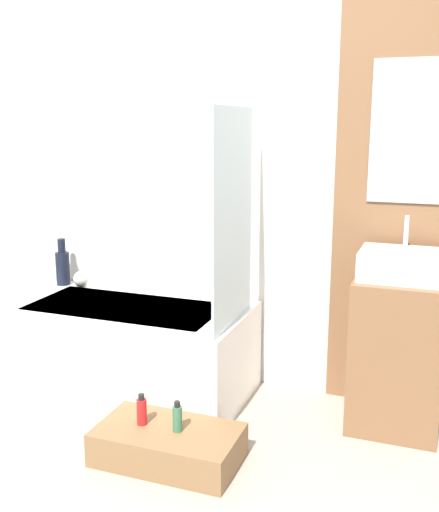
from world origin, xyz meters
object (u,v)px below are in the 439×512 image
object	(u,v)px
vase_round_light	(81,279)
bathtub	(127,349)
bottle_soap_secondary	(177,418)
vase_tall_dark	(63,266)
sink	(403,265)
wooden_step_bench	(168,445)
bottle_soap_primary	(142,411)

from	to	relation	value
vase_round_light	bathtub	bearing A→B (deg)	-30.21
vase_round_light	bottle_soap_secondary	size ratio (longest dim) A/B	0.71
vase_tall_dark	bottle_soap_secondary	distance (m)	1.55
sink	bottle_soap_secondary	size ratio (longest dim) A/B	2.85
vase_tall_dark	bottle_soap_secondary	size ratio (longest dim) A/B	2.07
bathtub	vase_round_light	distance (m)	0.62
vase_round_light	wooden_step_bench	bearing A→B (deg)	-40.74
bottle_soap_secondary	vase_round_light	bearing A→B (deg)	140.62
wooden_step_bench	vase_tall_dark	xyz separation A→B (m)	(-1.15, 0.88, 0.56)
bottle_soap_primary	bottle_soap_secondary	size ratio (longest dim) A/B	1.04
vase_tall_dark	bottle_soap_secondary	xyz separation A→B (m)	(1.20, -0.88, -0.42)
vase_tall_dark	wooden_step_bench	bearing A→B (deg)	-37.31
bathtub	bottle_soap_secondary	world-z (taller)	bathtub
bathtub	bottle_soap_secondary	xyz separation A→B (m)	(0.59, -0.60, -0.04)
bottle_soap_secondary	bathtub	bearing A→B (deg)	134.76
wooden_step_bench	bottle_soap_primary	world-z (taller)	bottle_soap_primary
bathtub	vase_tall_dark	size ratio (longest dim) A/B	4.65
vase_tall_dark	vase_round_light	distance (m)	0.16
sink	vase_round_light	world-z (taller)	sink
wooden_step_bench	bottle_soap_secondary	world-z (taller)	bottle_soap_secondary
bottle_soap_primary	wooden_step_bench	bearing A→B (deg)	0.00
bottle_soap_primary	bottle_soap_secondary	distance (m)	0.18
vase_round_light	sink	bearing A→B (deg)	-4.13
bottle_soap_secondary	sink	bearing A→B (deg)	38.92
vase_tall_dark	bottle_soap_primary	bearing A→B (deg)	-40.73
bathtub	bottle_soap_primary	distance (m)	0.73
bottle_soap_primary	vase_tall_dark	bearing A→B (deg)	139.27
bathtub	bottle_soap_secondary	distance (m)	0.85
bathtub	sink	size ratio (longest dim) A/B	3.38
vase_round_light	bottle_soap_secondary	bearing A→B (deg)	-39.38
bathtub	vase_tall_dark	world-z (taller)	vase_tall_dark
bathtub	bottle_soap_secondary	size ratio (longest dim) A/B	9.64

